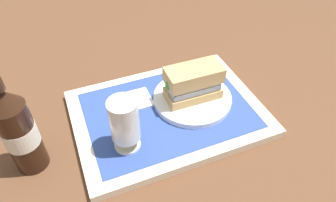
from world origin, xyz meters
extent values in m
plane|color=brown|center=(0.00, 0.00, 0.00)|extent=(3.00, 3.00, 0.00)
cube|color=beige|center=(0.00, 0.00, 0.01)|extent=(0.44, 0.32, 0.02)
cube|color=#2D4793|center=(0.00, 0.00, 0.02)|extent=(0.38, 0.27, 0.00)
cylinder|color=white|center=(-0.07, -0.01, 0.03)|extent=(0.19, 0.19, 0.01)
cube|color=tan|center=(-0.07, -0.01, 0.05)|extent=(0.13, 0.07, 0.02)
cube|color=#9EA3A8|center=(-0.07, -0.01, 0.07)|extent=(0.12, 0.06, 0.02)
cube|color=silver|center=(-0.07, -0.01, 0.08)|extent=(0.11, 0.05, 0.01)
sphere|color=#47932D|center=(-0.02, -0.01, 0.09)|extent=(0.04, 0.04, 0.04)
cube|color=tan|center=(-0.07, -0.01, 0.10)|extent=(0.13, 0.07, 0.04)
cylinder|color=silver|center=(0.12, 0.07, 0.02)|extent=(0.06, 0.06, 0.01)
cylinder|color=silver|center=(0.12, 0.07, 0.04)|extent=(0.01, 0.01, 0.02)
cylinder|color=silver|center=(0.12, 0.07, 0.10)|extent=(0.06, 0.06, 0.09)
cylinder|color=gold|center=(0.12, 0.07, 0.09)|extent=(0.06, 0.06, 0.07)
cylinder|color=white|center=(0.12, 0.07, 0.13)|extent=(0.05, 0.05, 0.01)
cube|color=white|center=(0.07, -0.06, 0.02)|extent=(0.09, 0.07, 0.01)
cylinder|color=black|center=(0.31, 0.02, 0.08)|extent=(0.06, 0.06, 0.17)
cylinder|color=silver|center=(0.31, 0.02, 0.09)|extent=(0.07, 0.07, 0.05)
cone|color=black|center=(0.31, 0.02, 0.18)|extent=(0.06, 0.06, 0.04)
camera|label=1|loc=(0.20, 0.49, 0.54)|focal=33.24mm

